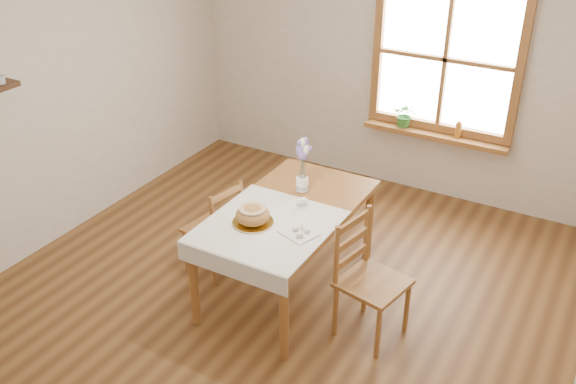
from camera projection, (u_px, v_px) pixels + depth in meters
name	position (u px, v px, depth m)	size (l,w,h in m)	color
ground	(270.00, 306.00, 5.13)	(5.00, 5.00, 0.00)	brown
room_walls	(266.00, 105.00, 4.32)	(4.60, 5.10, 2.65)	beige
window	(446.00, 59.00, 6.11)	(1.46, 0.08, 1.46)	#955D2E
window_sill	(435.00, 135.00, 6.42)	(1.46, 0.20, 0.05)	#955D2E
dining_table	(288.00, 218.00, 5.04)	(0.90, 1.60, 0.75)	#955D2E
table_linen	(268.00, 226.00, 4.77)	(0.91, 0.99, 0.01)	white
chair_left	(213.00, 227.00, 5.38)	(0.40, 0.42, 0.85)	#955D2E
chair_right	(373.00, 281.00, 4.63)	(0.44, 0.46, 0.95)	#955D2E
bread_plate	(253.00, 223.00, 4.79)	(0.30, 0.30, 0.02)	white
bread_loaf	(253.00, 213.00, 4.75)	(0.26, 0.26, 0.14)	#B17B3F
egg_napkin	(299.00, 233.00, 4.67)	(0.25, 0.21, 0.01)	white
eggs	(299.00, 230.00, 4.65)	(0.19, 0.18, 0.04)	white
salt_shaker	(300.00, 203.00, 4.97)	(0.05, 0.05, 0.09)	white
pepper_shaker	(304.00, 203.00, 4.98)	(0.05, 0.05, 0.09)	white
flower_vase	(302.00, 185.00, 5.23)	(0.10, 0.10, 0.11)	white
lavender_bouquet	(302.00, 160.00, 5.12)	(0.18, 0.18, 0.34)	#6C5AA0
potted_plant	(405.00, 117.00, 6.50)	(0.23, 0.25, 0.20)	#31762F
amber_bottle	(458.00, 129.00, 6.27)	(0.06, 0.06, 0.17)	#AC681F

